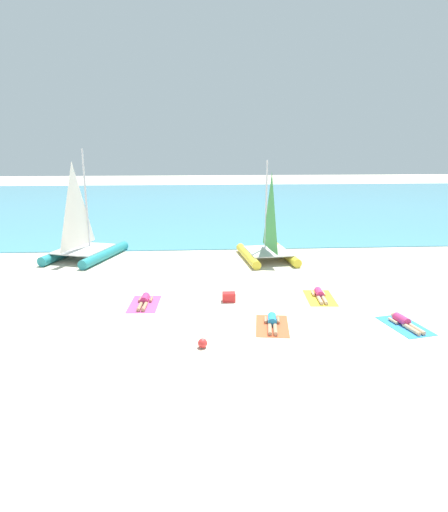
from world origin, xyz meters
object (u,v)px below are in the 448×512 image
Objects in this scene: sunbather_center_left at (272,322)px; beach_ball at (203,343)px; sunbather_leftmost at (144,300)px; sailboat_teal at (84,243)px; towel_rightmost at (405,326)px; towel_leftmost at (144,304)px; towel_center_right at (320,298)px; cooler_box at (229,297)px; sunbather_center_right at (320,294)px; towel_center_left at (272,326)px; sunbather_rightmost at (404,322)px; sailboat_yellow at (268,245)px.

beach_ball is at bearing -139.18° from sunbather_center_left.
sailboat_teal is at bearing 122.20° from sunbather_leftmost.
towel_leftmost is at bearing 163.64° from towel_rightmost.
towel_center_right is (7.00, 0.24, 0.00)m from towel_leftmost.
towel_rightmost is (9.14, -2.68, 0.00)m from towel_leftmost.
sunbather_leftmost is at bearing 160.86° from sunbather_center_left.
cooler_box is (3.30, 0.04, 0.05)m from sunbather_leftmost.
towel_center_right is 1.21× the size of sunbather_center_right.
towel_center_right is 0.14m from sunbather_center_right.
towel_center_left is 3.56m from towel_center_right.
towel_leftmost and towel_center_right have the same top height.
towel_center_right is 3.57m from sunbather_rightmost.
beach_ball is (-6.93, -1.25, 0.02)m from sunbather_rightmost.
sunbather_center_right is 5.35× the size of beach_ball.
sunbather_leftmost is at bearing 151.93° from towel_center_left.
sunbather_rightmost is (4.51, -0.30, 0.00)m from sunbather_center_left.
cooler_box is (7.29, -7.11, -0.68)m from sailboat_teal.
sunbather_leftmost is at bearing -179.26° from cooler_box.
cooler_box is (-2.54, -6.22, -0.60)m from sailboat_yellow.
towel_leftmost is 1.22× the size of sunbather_rightmost.
sailboat_teal reaches higher than towel_rightmost.
sailboat_teal is at bearing 168.71° from sailboat_yellow.
towel_center_right is at bearing -90.00° from sunbather_center_right.
cooler_box is at bearing 1.90° from towel_leftmost.
towel_center_right is 1.00× the size of towel_rightmost.
sunbather_center_right is 3.13× the size of cooler_box.
towel_center_left is (-1.24, -8.71, -0.77)m from sailboat_yellow.
sailboat_yellow is 9.63m from towel_rightmost.
towel_leftmost is 1.21× the size of sunbather_center_right.
sailboat_yellow reaches higher than sunbather_center_left.
sunbather_center_left reaches higher than towel_leftmost.
towel_rightmost is (4.53, -0.36, -0.13)m from sunbather_center_left.
sunbather_leftmost is 3.13× the size of cooler_box.
sunbather_leftmost is 9.54m from towel_rightmost.
sailboat_teal is 8.22m from sunbather_leftmost.
towel_rightmost is 0.14m from sunbather_rightmost.
towel_center_left is at bearing 176.26° from towel_rightmost.
sunbather_center_left is 1.00× the size of sunbather_center_right.
sailboat_yellow is 0.90× the size of sailboat_teal.
beach_ball is at bearing -42.20° from sailboat_teal.
towel_rightmost is 3.80× the size of cooler_box.
sailboat_teal is (-9.83, 0.89, 0.08)m from sailboat_yellow.
sailboat_yellow is 9.55m from sunbather_rightmost.
sunbather_rightmost reaches higher than towel_center_left.
cooler_box is at bearing 3.78° from sunbather_leftmost.
sailboat_teal is at bearing 142.98° from towel_rightmost.
towel_center_right and towel_rightmost have the same top height.
sunbather_rightmost is (9.13, -2.62, 0.13)m from towel_leftmost.
sunbather_center_right is 3.68m from towel_rightmost.
towel_center_left is 4.53m from sunbather_rightmost.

